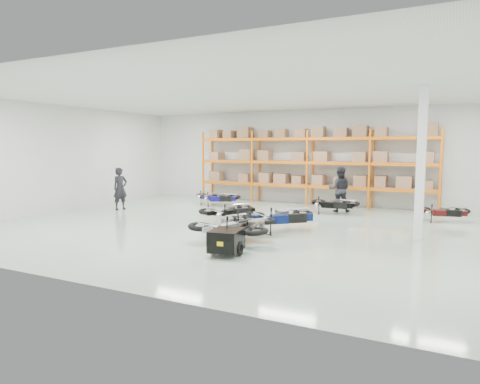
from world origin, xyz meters
The scene contains 14 objects.
room centered at (0.00, 0.00, 2.25)m, with size 18.00×18.00×18.00m.
pallet_rack centered at (0.00, 6.45, 2.26)m, with size 11.28×0.98×3.62m.
structural_column centered at (5.20, 0.50, 2.25)m, with size 0.25×0.25×4.50m, color white.
moto_blue_centre centered at (1.13, -0.16, 0.62)m, with size 0.90×2.02×1.23m, color #061244, non-canonical shape.
moto_silver_left centered at (0.22, -2.24, 0.61)m, with size 0.88×1.98×1.21m, color #ACAFB3, non-canonical shape.
moto_black_far_left centered at (-1.02, 0.30, 0.57)m, with size 0.83×1.87×1.14m, color black, non-canonical shape.
moto_touring_right centered at (0.99, -2.09, 0.59)m, with size 0.85×1.92×1.17m, color black, non-canonical shape.
trailer centered at (0.99, -3.69, 0.38)m, with size 0.86×1.58×0.65m.
moto_back_a centered at (-3.56, 4.10, 0.50)m, with size 0.73×1.64×1.00m, color navy, non-canonical shape.
moto_back_b centered at (-4.16, 4.52, 0.49)m, with size 0.71×1.60×0.98m, color #ACB0B6, non-canonical shape.
moto_back_c centered at (1.74, 4.21, 0.53)m, with size 0.77×1.72×1.05m, color black, non-canonical shape.
moto_back_d centered at (5.80, 4.12, 0.49)m, with size 0.71×1.60×0.98m, color #410D0F, non-canonical shape.
person_left centered at (-6.93, 1.24, 0.92)m, with size 0.67×0.44×1.84m, color black.
person_back centered at (1.79, 4.90, 0.95)m, with size 0.92×0.72×1.90m, color black.
Camera 1 is at (6.04, -13.04, 2.73)m, focal length 32.00 mm.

